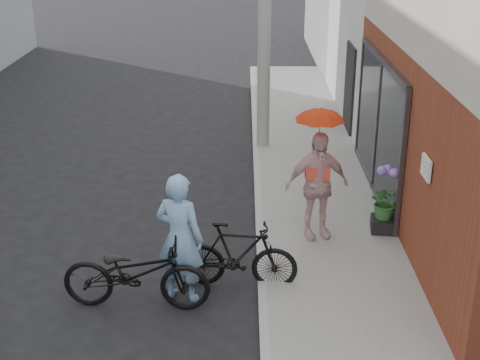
{
  "coord_description": "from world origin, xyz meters",
  "views": [
    {
      "loc": [
        0.68,
        -8.29,
        5.11
      ],
      "look_at": [
        0.61,
        1.5,
        1.1
      ],
      "focal_mm": 50.0,
      "sensor_mm": 36.0,
      "label": 1
    }
  ],
  "objects_px": {
    "bike_left": "(136,273)",
    "kimono_woman": "(317,185)",
    "officer": "(180,238)",
    "bike_right": "(238,255)",
    "planter": "(384,224)"
  },
  "relations": [
    {
      "from": "officer",
      "to": "planter",
      "type": "xyz_separation_m",
      "value": [
        3.19,
        1.9,
        -0.71
      ]
    },
    {
      "from": "kimono_woman",
      "to": "planter",
      "type": "xyz_separation_m",
      "value": [
        1.16,
        0.19,
        -0.78
      ]
    },
    {
      "from": "bike_right",
      "to": "planter",
      "type": "distance_m",
      "value": 2.89
    },
    {
      "from": "bike_left",
      "to": "planter",
      "type": "distance_m",
      "value": 4.34
    },
    {
      "from": "officer",
      "to": "bike_right",
      "type": "relative_size",
      "value": 1.11
    },
    {
      "from": "bike_right",
      "to": "kimono_woman",
      "type": "xyz_separation_m",
      "value": [
        1.24,
        1.4,
        0.5
      ]
    },
    {
      "from": "bike_left",
      "to": "kimono_woman",
      "type": "bearing_deg",
      "value": -49.73
    },
    {
      "from": "officer",
      "to": "bike_right",
      "type": "distance_m",
      "value": 0.96
    },
    {
      "from": "bike_left",
      "to": "planter",
      "type": "relative_size",
      "value": 4.79
    },
    {
      "from": "officer",
      "to": "bike_left",
      "type": "height_order",
      "value": "officer"
    },
    {
      "from": "bike_left",
      "to": "bike_right",
      "type": "bearing_deg",
      "value": -65.09
    },
    {
      "from": "officer",
      "to": "kimono_woman",
      "type": "height_order",
      "value": "kimono_woman"
    },
    {
      "from": "officer",
      "to": "bike_right",
      "type": "xyz_separation_m",
      "value": [
        0.79,
        0.32,
        -0.43
      ]
    },
    {
      "from": "planter",
      "to": "officer",
      "type": "bearing_deg",
      "value": -149.2
    },
    {
      "from": "bike_left",
      "to": "kimono_woman",
      "type": "relative_size",
      "value": 1.13
    }
  ]
}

